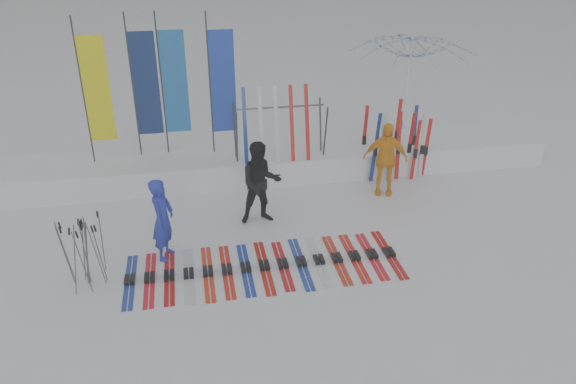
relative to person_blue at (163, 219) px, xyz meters
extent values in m
plane|color=white|center=(2.11, -1.38, -0.78)|extent=(120.00, 120.00, 0.00)
cube|color=white|center=(2.11, 3.22, -0.48)|extent=(14.00, 1.60, 0.60)
imported|color=#1D2DAC|center=(0.00, 0.00, 0.00)|extent=(0.54, 0.66, 1.56)
imported|color=black|center=(1.90, 0.97, 0.08)|extent=(0.86, 0.68, 1.72)
imported|color=#FDA310|center=(4.75, 1.74, 0.05)|extent=(1.04, 0.67, 1.65)
imported|color=white|center=(6.39, 4.72, 0.69)|extent=(3.41, 3.47, 2.93)
cube|color=navy|center=(-0.62, -0.70, -0.74)|extent=(0.17, 1.61, 0.07)
cube|color=red|center=(-0.29, -0.70, -0.74)|extent=(0.17, 1.63, 0.07)
cube|color=#B0110E|center=(0.05, -0.70, -0.74)|extent=(0.17, 1.61, 0.07)
cube|color=silver|center=(0.38, -0.70, -0.74)|extent=(0.17, 1.68, 0.07)
cube|color=red|center=(0.71, -0.70, -0.74)|extent=(0.17, 1.69, 0.07)
cube|color=red|center=(1.04, -0.70, -0.74)|extent=(0.17, 1.64, 0.07)
cube|color=navy|center=(1.38, -0.70, -0.74)|extent=(0.17, 1.63, 0.07)
cube|color=#B01A0E|center=(1.71, -0.70, -0.74)|extent=(0.17, 1.68, 0.07)
cube|color=#B30E12|center=(2.04, -0.70, -0.74)|extent=(0.17, 1.57, 0.07)
cube|color=navy|center=(2.37, -0.70, -0.74)|extent=(0.17, 1.67, 0.07)
cube|color=silver|center=(2.71, -0.70, -0.74)|extent=(0.17, 1.67, 0.07)
cube|color=#B4260E|center=(3.04, -0.70, -0.74)|extent=(0.17, 1.62, 0.07)
cube|color=red|center=(3.37, -0.70, -0.74)|extent=(0.17, 1.62, 0.07)
cube|color=red|center=(3.70, -0.70, -0.74)|extent=(0.17, 1.57, 0.07)
cube|color=#AD0E0D|center=(4.04, -0.70, -0.74)|extent=(0.17, 1.63, 0.07)
cylinder|color=#595B60|center=(-1.08, -0.69, -0.19)|extent=(0.15, 0.08, 1.18)
cylinder|color=#595B60|center=(-1.27, -0.61, -0.15)|extent=(0.02, 0.08, 1.25)
cylinder|color=#595B60|center=(-1.25, -0.63, -0.18)|extent=(0.15, 0.06, 1.20)
cylinder|color=#595B60|center=(-1.25, -0.59, -0.15)|extent=(0.08, 0.17, 1.25)
cylinder|color=#595B60|center=(-1.24, -0.59, -0.17)|extent=(0.16, 0.09, 1.21)
cylinder|color=#595B60|center=(-1.03, -0.29, -0.16)|extent=(0.08, 0.16, 1.23)
cylinder|color=#595B60|center=(-1.40, -0.82, -0.15)|extent=(0.16, 0.15, 1.25)
cylinder|color=#595B60|center=(-1.60, -0.53, -0.17)|extent=(0.15, 0.04, 1.21)
cylinder|color=#595B60|center=(-1.58, -0.64, -0.18)|extent=(0.13, 0.10, 1.19)
cylinder|color=#595B60|center=(-1.05, -0.61, -0.21)|extent=(0.11, 0.09, 1.14)
cylinder|color=#595B60|center=(-1.31, -0.53, -0.15)|extent=(0.15, 0.11, 1.24)
cylinder|color=#595B60|center=(-1.28, -0.91, -0.16)|extent=(0.15, 0.10, 1.23)
cylinder|color=#383A3F|center=(-1.57, 3.30, 1.42)|extent=(0.04, 0.04, 3.20)
cube|color=yellow|center=(-1.28, 3.30, 1.47)|extent=(0.55, 0.03, 2.30)
cylinder|color=#383A3F|center=(-0.54, 3.52, 1.42)|extent=(0.04, 0.04, 3.20)
cube|color=navy|center=(-0.25, 3.52, 1.47)|extent=(0.55, 0.03, 2.30)
cylinder|color=#383A3F|center=(0.08, 3.55, 1.42)|extent=(0.04, 0.04, 3.20)
cube|color=#175FAF|center=(0.37, 3.55, 1.47)|extent=(0.55, 0.03, 2.30)
cylinder|color=#383A3F|center=(1.13, 3.38, 1.42)|extent=(0.04, 0.04, 3.20)
cube|color=#1738B0|center=(1.42, 3.38, 1.47)|extent=(0.55, 0.03, 2.30)
cylinder|color=#383A3F|center=(1.61, 2.57, 0.45)|extent=(0.04, 0.30, 1.23)
cylinder|color=#383A3F|center=(1.61, 3.07, 0.45)|extent=(0.04, 0.30, 1.23)
cylinder|color=#383A3F|center=(3.61, 2.57, 0.45)|extent=(0.04, 0.30, 1.23)
cylinder|color=#383A3F|center=(3.61, 3.07, 0.45)|extent=(0.04, 0.30, 1.23)
cylinder|color=#383A3F|center=(2.61, 2.82, 1.00)|extent=(2.00, 0.04, 0.04)
cube|color=red|center=(5.68, 2.25, -0.03)|extent=(0.09, 0.05, 1.49)
cube|color=silver|center=(5.03, 2.38, 0.04)|extent=(0.09, 0.03, 1.64)
cube|color=navy|center=(5.90, 2.92, 0.02)|extent=(0.09, 0.02, 1.60)
cube|color=red|center=(5.30, 2.38, 0.05)|extent=(0.09, 0.03, 1.65)
cube|color=silver|center=(5.89, 2.37, 0.00)|extent=(0.09, 0.03, 1.56)
cube|color=navy|center=(4.74, 2.37, 0.05)|extent=(0.09, 0.04, 1.65)
cube|color=red|center=(5.99, 2.39, -0.05)|extent=(0.09, 0.04, 1.46)
cube|color=silver|center=(4.90, 2.29, 0.05)|extent=(0.09, 0.04, 1.67)
cube|color=red|center=(5.60, 3.29, 0.04)|extent=(0.09, 0.02, 1.64)
cube|color=red|center=(4.74, 3.17, 0.00)|extent=(0.09, 0.03, 1.56)
cube|color=red|center=(5.62, 2.49, 0.01)|extent=(0.09, 0.03, 1.57)
camera|label=1|loc=(0.60, -8.92, 4.95)|focal=35.00mm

